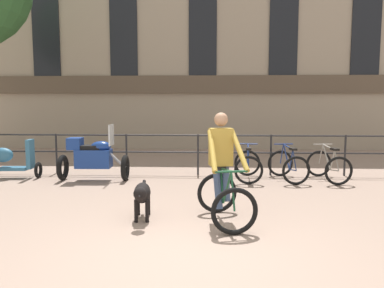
{
  "coord_description": "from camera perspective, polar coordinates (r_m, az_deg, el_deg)",
  "views": [
    {
      "loc": [
        0.31,
        -4.42,
        1.84
      ],
      "look_at": [
        -0.04,
        2.86,
        1.05
      ],
      "focal_mm": 35.0,
      "sensor_mm": 36.0,
      "label": 1
    }
  ],
  "objects": [
    {
      "name": "building_facade",
      "position": [
        15.61,
        1.67,
        15.26
      ],
      "size": [
        18.0,
        0.72,
        8.65
      ],
      "color": "gray",
      "rests_on": "ground_plane"
    },
    {
      "name": "parked_bicycle_near_lamp",
      "position": [
        9.13,
        8.52,
        -3.23
      ],
      "size": [
        0.73,
        1.15,
        0.86
      ],
      "rotation": [
        0.0,
        0.0,
        3.07
      ],
      "color": "black",
      "rests_on": "ground_plane"
    },
    {
      "name": "parked_bicycle_mid_right",
      "position": [
        9.51,
        20.06,
        -3.16
      ],
      "size": [
        0.81,
        1.19,
        0.86
      ],
      "rotation": [
        0.0,
        0.0,
        3.28
      ],
      "color": "black",
      "rests_on": "ground_plane"
    },
    {
      "name": "cyclist_with_bike",
      "position": [
        5.89,
        4.76,
        -4.37
      ],
      "size": [
        0.9,
        1.28,
        1.7
      ],
      "rotation": [
        0.0,
        0.0,
        0.21
      ],
      "color": "black",
      "rests_on": "ground_plane"
    },
    {
      "name": "parked_motorcycle",
      "position": [
        9.25,
        -14.85,
        -1.96
      ],
      "size": [
        1.65,
        0.67,
        1.35
      ],
      "rotation": [
        0.0,
        0.0,
        1.6
      ],
      "color": "black",
      "rests_on": "ground_plane"
    },
    {
      "name": "parked_bicycle_mid_left",
      "position": [
        9.27,
        14.41,
        -3.21
      ],
      "size": [
        0.83,
        1.2,
        0.86
      ],
      "rotation": [
        0.0,
        0.0,
        3.3
      ],
      "color": "black",
      "rests_on": "ground_plane"
    },
    {
      "name": "parked_scooter",
      "position": [
        10.25,
        -25.79,
        -2.17
      ],
      "size": [
        1.31,
        0.49,
        0.96
      ],
      "rotation": [
        0.0,
        0.0,
        1.64
      ],
      "color": "black",
      "rests_on": "ground_plane"
    },
    {
      "name": "dog",
      "position": [
        6.01,
        -7.63,
        -7.54
      ],
      "size": [
        0.33,
        1.04,
        0.61
      ],
      "rotation": [
        0.0,
        0.0,
        0.1
      ],
      "color": "black",
      "rests_on": "ground_plane"
    },
    {
      "name": "canal_railing",
      "position": [
        9.69,
        0.92,
        -0.52
      ],
      "size": [
        15.05,
        0.05,
        1.05
      ],
      "color": "#232326",
      "rests_on": "ground_plane"
    },
    {
      "name": "ground_plane",
      "position": [
        4.79,
        -1.22,
        -16.37
      ],
      "size": [
        60.0,
        60.0,
        0.0
      ],
      "primitive_type": "plane",
      "color": "gray"
    }
  ]
}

